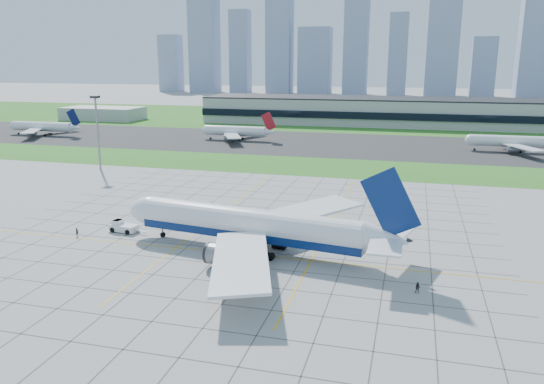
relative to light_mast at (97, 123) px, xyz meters
The scene contains 16 objects.
ground 96.89m from the light_mast, 42.88° to the right, with size 1400.00×1400.00×0.00m, color #9F9F99.
grass_median 76.07m from the light_mast, 19.65° to the left, with size 700.00×35.00×0.04m, color #366C1F.
asphalt_taxiway 107.52m from the light_mast, 48.81° to the left, with size 700.00×75.00×0.04m, color #383838.
grass_far 203.13m from the light_mast, 69.78° to the left, with size 700.00×145.00×0.04m, color #366C1F.
apron_markings 90.15m from the light_mast, 37.43° to the right, with size 120.00×130.00×0.03m.
terminal 198.37m from the light_mast, 56.29° to the left, with size 260.00×43.00×15.80m.
service_block 171.09m from the light_mast, 121.83° to the left, with size 50.00×25.00×8.00m, color #B7B7B2.
light_mast is the anchor object (origin of this frame).
city_skyline 461.11m from the light_mast, 82.33° to the left, with size 523.00×32.40×160.00m.
airliner 99.90m from the light_mast, 40.59° to the right, with size 61.20×61.60×19.33m.
pushback_tug 76.14m from the light_mast, 53.93° to the right, with size 9.23×3.93×2.53m.
crew_near 76.42m from the light_mast, 61.29° to the right, with size 0.67×0.44×1.83m, color black.
crew_far 133.10m from the light_mast, 35.53° to the right, with size 0.91×0.71×1.87m, color black.
distant_jet_0 105.69m from the light_mast, 137.65° to the left, with size 39.14×42.66×14.08m.
distant_jet_1 83.93m from the light_mast, 73.46° to the left, with size 34.75×42.66×14.08m.
distant_jet_2 166.08m from the light_mast, 27.86° to the left, with size 39.01×42.66×14.08m.
Camera 1 is at (35.27, -95.69, 37.03)m, focal length 35.00 mm.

